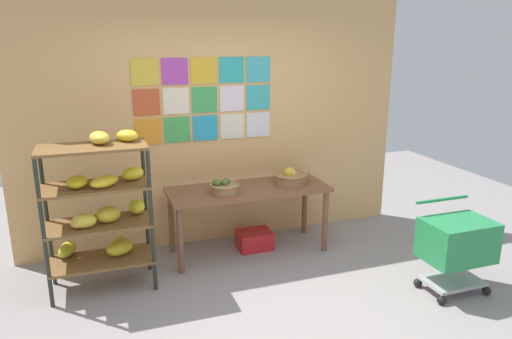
# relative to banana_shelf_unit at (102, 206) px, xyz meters

# --- Properties ---
(ground) EXTENTS (9.63, 9.63, 0.00)m
(ground) POSITION_rel_banana_shelf_unit_xyz_m (1.28, -1.10, -0.79)
(ground) COLOR gray
(back_wall_with_art) EXTENTS (4.35, 0.07, 2.77)m
(back_wall_with_art) POSITION_rel_banana_shelf_unit_xyz_m (1.28, 0.75, 0.60)
(back_wall_with_art) COLOR #E1AA67
(back_wall_with_art) RESTS_ON ground
(banana_shelf_unit) EXTENTS (0.92, 0.53, 1.46)m
(banana_shelf_unit) POSITION_rel_banana_shelf_unit_xyz_m (0.00, 0.00, 0.00)
(banana_shelf_unit) COLOR #272C21
(banana_shelf_unit) RESTS_ON ground
(display_table) EXTENTS (1.69, 0.65, 0.72)m
(display_table) POSITION_rel_banana_shelf_unit_xyz_m (1.48, 0.28, -0.15)
(display_table) COLOR brown
(display_table) RESTS_ON ground
(fruit_basket_left) EXTENTS (0.30, 0.30, 0.16)m
(fruit_basket_left) POSITION_rel_banana_shelf_unit_xyz_m (1.19, 0.18, 0.00)
(fruit_basket_left) COLOR #957047
(fruit_basket_left) RESTS_ON display_table
(fruit_basket_back_left) EXTENTS (0.37, 0.37, 0.17)m
(fruit_basket_back_left) POSITION_rel_banana_shelf_unit_xyz_m (1.96, 0.28, 0.01)
(fruit_basket_back_left) COLOR #986C41
(fruit_basket_back_left) RESTS_ON display_table
(produce_crate_under_table) EXTENTS (0.37, 0.29, 0.20)m
(produce_crate_under_table) POSITION_rel_banana_shelf_unit_xyz_m (1.56, 0.32, -0.69)
(produce_crate_under_table) COLOR red
(produce_crate_under_table) RESTS_ON ground
(shopping_cart) EXTENTS (0.60, 0.47, 0.82)m
(shopping_cart) POSITION_rel_banana_shelf_unit_xyz_m (2.97, -1.15, -0.32)
(shopping_cart) COLOR black
(shopping_cart) RESTS_ON ground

